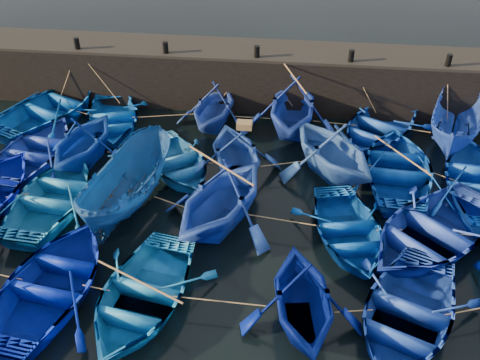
# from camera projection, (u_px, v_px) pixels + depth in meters

# --- Properties ---
(ground) EXTENTS (120.00, 120.00, 0.00)m
(ground) POSITION_uv_depth(u_px,v_px,m) (229.00, 257.00, 16.89)
(ground) COLOR black
(ground) RESTS_ON ground
(quay_wall) EXTENTS (26.00, 2.50, 2.50)m
(quay_wall) POSITION_uv_depth(u_px,v_px,m) (258.00, 77.00, 24.57)
(quay_wall) COLOR black
(quay_wall) RESTS_ON ground
(quay_top) EXTENTS (26.00, 2.50, 0.12)m
(quay_top) POSITION_uv_depth(u_px,v_px,m) (259.00, 50.00, 23.79)
(quay_top) COLOR black
(quay_top) RESTS_ON quay_wall
(bollard_0) EXTENTS (0.24, 0.24, 0.50)m
(bollard_0) POSITION_uv_depth(u_px,v_px,m) (77.00, 43.00, 23.62)
(bollard_0) COLOR black
(bollard_0) RESTS_ON quay_top
(bollard_1) EXTENTS (0.24, 0.24, 0.50)m
(bollard_1) POSITION_uv_depth(u_px,v_px,m) (165.00, 47.00, 23.25)
(bollard_1) COLOR black
(bollard_1) RESTS_ON quay_top
(bollard_2) EXTENTS (0.24, 0.24, 0.50)m
(bollard_2) POSITION_uv_depth(u_px,v_px,m) (257.00, 52.00, 22.89)
(bollard_2) COLOR black
(bollard_2) RESTS_ON quay_top
(bollard_3) EXTENTS (0.24, 0.24, 0.50)m
(bollard_3) POSITION_uv_depth(u_px,v_px,m) (351.00, 56.00, 22.52)
(bollard_3) COLOR black
(bollard_3) RESTS_ON quay_top
(bollard_4) EXTENTS (0.24, 0.24, 0.50)m
(bollard_4) POSITION_uv_depth(u_px,v_px,m) (449.00, 60.00, 22.16)
(bollard_4) COLOR black
(bollard_4) RESTS_ON quay_top
(boat_0) EXTENTS (6.08, 6.85, 1.18)m
(boat_0) POSITION_uv_depth(u_px,v_px,m) (50.00, 108.00, 23.58)
(boat_0) COLOR #044293
(boat_0) RESTS_ON ground
(boat_1) EXTENTS (4.69, 5.55, 0.98)m
(boat_1) POSITION_uv_depth(u_px,v_px,m) (112.00, 118.00, 23.08)
(boat_1) COLOR blue
(boat_1) RESTS_ON ground
(boat_2) EXTENTS (3.89, 4.31, 1.99)m
(boat_2) POSITION_uv_depth(u_px,v_px,m) (214.00, 106.00, 22.86)
(boat_2) COLOR #213D93
(boat_2) RESTS_ON ground
(boat_3) EXTENTS (4.26, 4.88, 2.48)m
(boat_3) POSITION_uv_depth(u_px,v_px,m) (293.00, 105.00, 22.40)
(boat_3) COLOR navy
(boat_3) RESTS_ON ground
(boat_4) EXTENTS (5.82, 6.42, 1.09)m
(boat_4) POSITION_uv_depth(u_px,v_px,m) (378.00, 127.00, 22.34)
(boat_4) COLOR #0C3696
(boat_4) RESTS_ON ground
(boat_5) EXTENTS (3.34, 5.46, 1.98)m
(boat_5) POSITION_uv_depth(u_px,v_px,m) (456.00, 124.00, 21.62)
(boat_5) COLOR blue
(boat_5) RESTS_ON ground
(boat_6) EXTENTS (4.12, 5.37, 1.04)m
(boat_6) POSITION_uv_depth(u_px,v_px,m) (35.00, 150.00, 20.93)
(boat_6) COLOR #17319D
(boat_6) RESTS_ON ground
(boat_7) EXTENTS (4.10, 4.54, 2.10)m
(boat_7) POSITION_uv_depth(u_px,v_px,m) (83.00, 140.00, 20.57)
(boat_7) COLOR navy
(boat_7) RESTS_ON ground
(boat_8) EXTENTS (4.99, 5.33, 0.90)m
(boat_8) POSITION_uv_depth(u_px,v_px,m) (177.00, 162.00, 20.39)
(boat_8) COLOR blue
(boat_8) RESTS_ON ground
(boat_9) EXTENTS (4.72, 5.07, 2.18)m
(boat_9) POSITION_uv_depth(u_px,v_px,m) (236.00, 153.00, 19.76)
(boat_9) COLOR #1E439D
(boat_9) RESTS_ON ground
(boat_10) EXTENTS (5.81, 5.96, 2.39)m
(boat_10) POSITION_uv_depth(u_px,v_px,m) (333.00, 148.00, 19.83)
(boat_10) COLOR #2D5BB4
(boat_10) RESTS_ON ground
(boat_11) EXTENTS (4.14, 5.56, 1.10)m
(boat_11) POSITION_uv_depth(u_px,v_px,m) (399.00, 168.00, 19.92)
(boat_11) COLOR #063A9A
(boat_11) RESTS_ON ground
(boat_14) EXTENTS (3.94, 5.26, 1.04)m
(boat_14) POSITION_uv_depth(u_px,v_px,m) (54.00, 196.00, 18.59)
(boat_14) COLOR blue
(boat_14) RESTS_ON ground
(boat_15) EXTENTS (3.06, 5.46, 1.99)m
(boat_15) POSITION_uv_depth(u_px,v_px,m) (127.00, 185.00, 18.33)
(boat_15) COLOR navy
(boat_15) RESTS_ON ground
(boat_16) EXTENTS (5.62, 5.93, 2.46)m
(boat_16) POSITION_uv_depth(u_px,v_px,m) (221.00, 197.00, 17.41)
(boat_16) COLOR blue
(boat_16) RESTS_ON ground
(boat_17) EXTENTS (4.11, 5.08, 0.93)m
(boat_17) POSITION_uv_depth(u_px,v_px,m) (348.00, 230.00, 17.23)
(boat_17) COLOR #043D93
(boat_17) RESTS_ON ground
(boat_18) EXTENTS (6.88, 6.96, 1.18)m
(boat_18) POSITION_uv_depth(u_px,v_px,m) (431.00, 231.00, 17.01)
(boat_18) COLOR #1835AF
(boat_18) RESTS_ON ground
(boat_21) EXTENTS (4.38, 5.65, 1.08)m
(boat_21) POSITION_uv_depth(u_px,v_px,m) (52.00, 282.00, 15.31)
(boat_21) COLOR #001394
(boat_21) RESTS_ON ground
(boat_22) EXTENTS (4.31, 5.43, 1.01)m
(boat_22) POSITION_uv_depth(u_px,v_px,m) (141.00, 295.00, 14.99)
(boat_22) COLOR blue
(boat_22) RESTS_ON ground
(boat_23) EXTENTS (3.95, 4.40, 2.05)m
(boat_23) POSITION_uv_depth(u_px,v_px,m) (302.00, 297.00, 14.22)
(boat_23) COLOR #001075
(boat_23) RESTS_ON ground
(boat_24) EXTENTS (5.20, 5.97, 1.03)m
(boat_24) POSITION_uv_depth(u_px,v_px,m) (406.00, 314.00, 14.43)
(boat_24) COLOR #133498
(boat_24) RESTS_ON ground
(wooden_crate) EXTENTS (0.54, 0.41, 0.24)m
(wooden_crate) POSITION_uv_depth(u_px,v_px,m) (244.00, 125.00, 19.01)
(wooden_crate) COLOR brown
(wooden_crate) RESTS_ON boat_9
(mooring_ropes) EXTENTS (17.32, 11.85, 2.10)m
(mooring_ropes) POSITION_uv_depth(u_px,v_px,m) (237.00, 147.00, 20.43)
(mooring_ropes) COLOR tan
(mooring_ropes) RESTS_ON ground
(loose_oars) EXTENTS (10.22, 12.32, 1.53)m
(loose_oars) POSITION_uv_depth(u_px,v_px,m) (275.00, 160.00, 18.14)
(loose_oars) COLOR #99724C
(loose_oars) RESTS_ON ground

